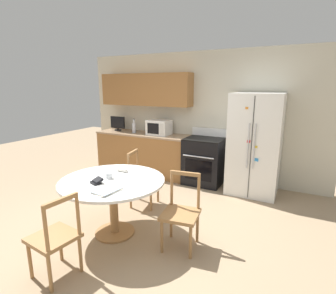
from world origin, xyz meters
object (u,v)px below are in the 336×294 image
wallet (97,181)px  counter_bottle (134,128)px  microwave (159,127)px  candle_glass (109,176)px  dining_chair_near (55,238)px  dining_chair_far (143,180)px  oven_range (204,160)px  refrigerator (255,144)px  countertop_tv (118,123)px  dining_chair_right (181,213)px

wallet → counter_bottle: bearing=114.7°
microwave → candle_glass: microwave is taller
dining_chair_near → dining_chair_far: (-0.12, 1.82, 0.00)m
microwave → counter_bottle: bearing=-176.0°
oven_range → dining_chair_far: (-0.55, -1.41, -0.03)m
refrigerator → dining_chair_near: refrigerator is taller
oven_range → microwave: microwave is taller
microwave → countertop_tv: bearing=177.7°
wallet → dining_chair_far: bearing=92.5°
dining_chair_right → candle_glass: (-0.96, -0.13, 0.35)m
refrigerator → microwave: bearing=178.0°
dining_chair_far → dining_chair_right: bearing=42.8°
countertop_tv → dining_chair_right: bearing=-40.3°
refrigerator → oven_range: refrigerator is taller
microwave → countertop_tv: 1.13m
microwave → wallet: bearing=-78.1°
counter_bottle → dining_chair_right: size_ratio=0.34×
microwave → countertop_tv: (-1.13, 0.05, 0.02)m
dining_chair_right → oven_range: bearing=-85.5°
dining_chair_far → candle_glass: dining_chair_far is taller
oven_range → dining_chair_far: oven_range is taller
dining_chair_near → wallet: 0.80m
countertop_tv → refrigerator: bearing=-2.1°
refrigerator → dining_chair_near: (-1.38, -3.19, -0.47)m
microwave → counter_bottle: size_ratio=1.48×
counter_bottle → wallet: size_ratio=1.94×
wallet → candle_glass: bearing=85.0°
wallet → dining_chair_right: bearing=19.0°
oven_range → counter_bottle: bearing=-179.4°
refrigerator → counter_bottle: 2.60m
candle_glass → dining_chair_right: bearing=7.5°
microwave → dining_chair_far: bearing=-71.3°
countertop_tv → dining_chair_right: (2.65, -2.25, -0.64)m
oven_range → counter_bottle: 1.74m
refrigerator → dining_chair_right: (-0.47, -2.13, -0.47)m
dining_chair_far → wallet: 1.15m
counter_bottle → dining_chair_right: (2.13, -2.16, -0.58)m
microwave → counter_bottle: 0.61m
counter_bottle → dining_chair_near: counter_bottle is taller
oven_range → wallet: oven_range is taller
microwave → counter_bottle: (-0.61, -0.04, -0.04)m
dining_chair_right → candle_glass: dining_chair_right is taller
microwave → candle_glass: size_ratio=5.27×
refrigerator → countertop_tv: 3.12m
refrigerator → countertop_tv: refrigerator is taller
oven_range → dining_chair_right: (0.48, -2.17, -0.03)m
dining_chair_right → candle_glass: size_ratio=10.30×
dining_chair_near → dining_chair_far: bearing=10.7°
counter_bottle → dining_chair_near: (1.22, -3.21, -0.58)m
refrigerator → countertop_tv: (-3.12, 0.12, 0.17)m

